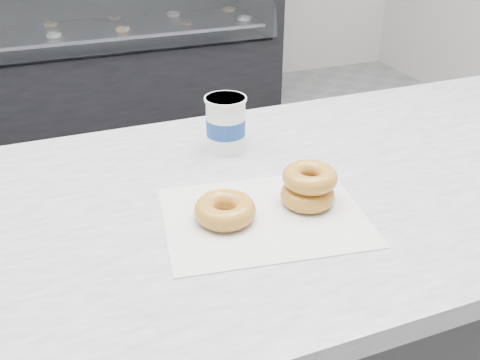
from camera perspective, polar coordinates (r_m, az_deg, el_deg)
The scene contains 6 objects.
ground at distance 1.99m, azimuth -5.98°, elevation -15.51°, with size 5.00×5.00×0.00m, color gray.
display_case at distance 3.63m, azimuth -15.94°, elevation 13.79°, with size 2.40×0.74×1.25m.
wax_paper at distance 0.92m, azimuth 2.59°, elevation -3.90°, with size 0.34×0.26×0.00m, color silver.
donut_single at distance 0.90m, azimuth -1.62°, elevation -3.20°, with size 0.11×0.11×0.04m, color #BA8B33.
donut_stack at distance 0.94m, azimuth 7.34°, elevation -0.65°, with size 0.13×0.13×0.07m.
coffee_cup at distance 1.12m, azimuth -1.53°, elevation 6.05°, with size 0.09×0.09×0.12m.
Camera 1 is at (-0.32, -1.38, 1.40)m, focal length 40.00 mm.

